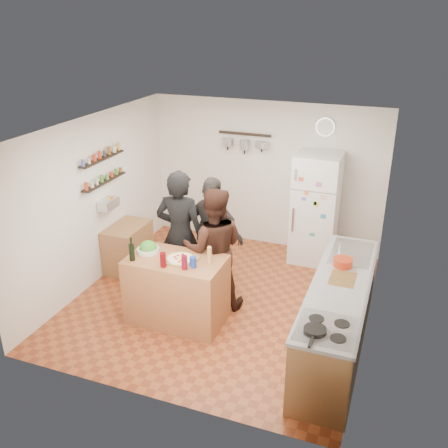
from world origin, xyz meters
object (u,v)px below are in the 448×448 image
at_px(wine_bottle, 132,252).
at_px(person_left, 180,235).
at_px(salad_bowl, 148,250).
at_px(skillet, 315,330).
at_px(wall_clock, 325,127).
at_px(prep_island, 177,290).
at_px(pepper_mill, 209,256).
at_px(fridge, 315,208).
at_px(side_table, 128,247).
at_px(red_bowl, 343,262).
at_px(person_back, 213,234).
at_px(person_center, 213,249).
at_px(salt_canister, 193,262).
at_px(counter_run, 338,318).

height_order(wine_bottle, person_left, person_left).
height_order(salad_bowl, person_left, person_left).
height_order(skillet, wall_clock, wall_clock).
height_order(prep_island, person_left, person_left).
distance_m(pepper_mill, fridge, 2.52).
relative_size(skillet, side_table, 0.29).
relative_size(wall_clock, side_table, 0.37).
bearing_deg(pepper_mill, wine_bottle, -164.13).
distance_m(wine_bottle, person_left, 0.89).
distance_m(pepper_mill, wall_clock, 3.05).
bearing_deg(fridge, wine_bottle, -124.87).
bearing_deg(skillet, prep_island, 154.42).
relative_size(person_left, red_bowl, 7.84).
bearing_deg(person_back, wine_bottle, 75.77).
relative_size(salad_bowl, skillet, 1.27).
relative_size(prep_island, pepper_mill, 6.60).
relative_size(prep_island, side_table, 1.56).
distance_m(pepper_mill, skillet, 1.83).
height_order(skillet, side_table, skillet).
bearing_deg(wall_clock, skillet, -79.99).
distance_m(wine_bottle, fridge, 3.20).
bearing_deg(side_table, skillet, -30.83).
distance_m(person_left, person_center, 0.55).
xyz_separation_m(prep_island, red_bowl, (2.03, 0.54, 0.52)).
xyz_separation_m(person_center, red_bowl, (1.71, 0.02, 0.10)).
height_order(person_back, fridge, fridge).
relative_size(salt_canister, skillet, 0.61).
bearing_deg(wine_bottle, red_bowl, 16.81).
xyz_separation_m(red_bowl, wall_clock, (-0.70, 2.19, 1.18)).
relative_size(person_center, red_bowl, 7.19).
xyz_separation_m(salt_canister, wall_clock, (1.03, 2.85, 1.17)).
relative_size(wine_bottle, wall_clock, 0.74).
xyz_separation_m(salad_bowl, wine_bottle, (-0.08, -0.27, 0.08)).
relative_size(prep_island, fridge, 0.69).
bearing_deg(side_table, person_left, -20.59).
bearing_deg(red_bowl, salt_canister, -158.99).
relative_size(person_back, skillet, 7.48).
xyz_separation_m(pepper_mill, person_left, (-0.67, 0.57, -0.06)).
height_order(wine_bottle, skillet, wine_bottle).
bearing_deg(wine_bottle, side_table, 124.22).
bearing_deg(pepper_mill, red_bowl, 17.38).
distance_m(salad_bowl, fridge, 2.93).
bearing_deg(person_left, counter_run, 161.92).
height_order(person_center, side_table, person_center).
distance_m(prep_island, wall_clock, 3.48).
relative_size(skillet, fridge, 0.13).
relative_size(salad_bowl, person_center, 0.17).
distance_m(prep_island, skillet, 2.25).
bearing_deg(person_back, pepper_mill, 122.51).
relative_size(red_bowl, fridge, 0.13).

